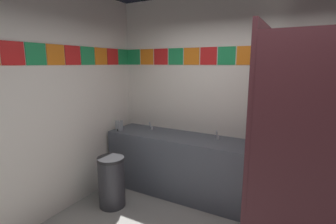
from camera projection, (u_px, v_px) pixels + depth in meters
name	position (u px, v px, depth m)	size (l,w,h in m)	color
wall_back	(244.00, 99.00, 3.44)	(3.88, 0.09, 2.85)	silver
wall_side	(38.00, 105.00, 2.92)	(0.09, 3.30, 2.85)	silver
vanity_counter	(179.00, 164.00, 3.72)	(2.15, 0.61, 0.88)	#4C515B
faucet_left	(151.00, 127.00, 3.96)	(0.04, 0.10, 0.14)	silver
faucet_right	(217.00, 136.00, 3.45)	(0.04, 0.10, 0.14)	silver
soap_dispenser	(119.00, 126.00, 3.91)	(0.09, 0.09, 0.16)	gray
stall_divider	(276.00, 152.00, 2.31)	(0.92, 1.58, 2.23)	#471E23
toilet	(305.00, 206.00, 2.89)	(0.39, 0.49, 0.74)	white
trash_bin	(112.00, 182.00, 3.38)	(0.36, 0.36, 0.69)	#333338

